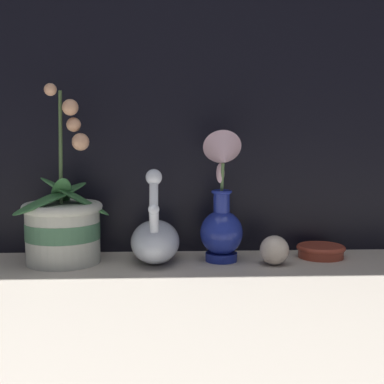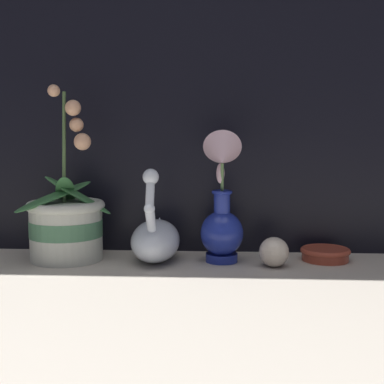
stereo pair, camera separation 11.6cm
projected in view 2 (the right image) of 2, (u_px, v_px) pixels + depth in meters
The scene contains 6 objects.
ground_plane at pixel (185, 274), 1.08m from camera, with size 2.80×2.80×0.00m, color #BCB2A3.
orchid_potted_plant at pixel (66, 222), 1.19m from camera, with size 0.20×0.23×0.39m.
swan_figurine at pixel (156, 238), 1.18m from camera, with size 0.11×0.21×0.21m.
blue_vase at pixel (222, 210), 1.16m from camera, with size 0.09×0.13×0.29m.
glass_sphere at pixel (274, 252), 1.13m from camera, with size 0.06×0.06×0.06m.
amber_dish at pixel (325, 253), 1.19m from camera, with size 0.11×0.11×0.03m.
Camera 2 is at (0.07, -1.05, 0.29)m, focal length 50.00 mm.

